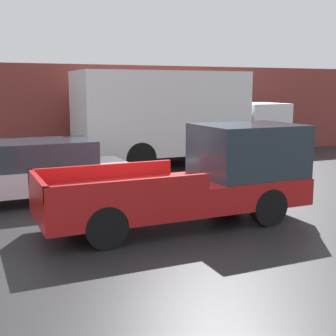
{
  "coord_description": "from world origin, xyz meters",
  "views": [
    {
      "loc": [
        -4.3,
        -9.37,
        2.85
      ],
      "look_at": [
        -0.03,
        0.23,
        1.02
      ],
      "focal_mm": 50.0,
      "sensor_mm": 36.0,
      "label": 1
    }
  ],
  "objects_px": {
    "pickup_truck": "(202,177)",
    "newspaper_box": "(192,142)",
    "delivery_truck": "(176,115)",
    "car": "(36,170)"
  },
  "relations": [
    {
      "from": "newspaper_box",
      "to": "delivery_truck",
      "type": "bearing_deg",
      "value": -130.97
    },
    {
      "from": "pickup_truck",
      "to": "delivery_truck",
      "type": "height_order",
      "value": "delivery_truck"
    },
    {
      "from": "newspaper_box",
      "to": "pickup_truck",
      "type": "bearing_deg",
      "value": -115.6
    },
    {
      "from": "pickup_truck",
      "to": "newspaper_box",
      "type": "xyz_separation_m",
      "value": [
        4.14,
        8.63,
        -0.39
      ]
    },
    {
      "from": "pickup_truck",
      "to": "car",
      "type": "bearing_deg",
      "value": 130.87
    },
    {
      "from": "delivery_truck",
      "to": "pickup_truck",
      "type": "bearing_deg",
      "value": -110.57
    },
    {
      "from": "delivery_truck",
      "to": "newspaper_box",
      "type": "height_order",
      "value": "delivery_truck"
    },
    {
      "from": "car",
      "to": "delivery_truck",
      "type": "xyz_separation_m",
      "value": [
        5.5,
        3.41,
        1.05
      ]
    },
    {
      "from": "pickup_truck",
      "to": "delivery_truck",
      "type": "relative_size",
      "value": 0.71
    },
    {
      "from": "car",
      "to": "delivery_truck",
      "type": "relative_size",
      "value": 0.61
    }
  ]
}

